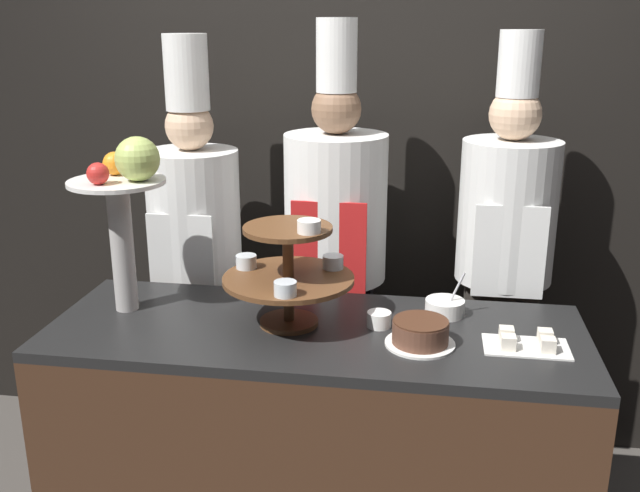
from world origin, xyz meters
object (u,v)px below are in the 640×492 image
cake_square_tray (526,343)px  chef_left (196,251)px  fruit_pedestal (125,194)px  cake_round (420,333)px  tiered_stand (289,270)px  cup_white (379,319)px  serving_bowl_far (445,307)px  chef_center_left (335,250)px  chef_center_right (504,257)px

cake_square_tray → chef_left: chef_left is taller
fruit_pedestal → cake_round: bearing=-7.9°
tiered_stand → cup_white: tiered_stand is taller
cake_square_tray → serving_bowl_far: (-0.25, 0.23, 0.01)m
fruit_pedestal → chef_center_left: size_ratio=0.32×
tiered_stand → serving_bowl_far: bearing=17.6°
tiered_stand → fruit_pedestal: bearing=175.4°
serving_bowl_far → cake_round: bearing=-107.1°
fruit_pedestal → serving_bowl_far: size_ratio=3.88×
fruit_pedestal → cake_round: fruit_pedestal is taller
fruit_pedestal → cake_round: size_ratio=2.78×
chef_center_right → chef_center_left: bearing=-180.0°
chef_left → chef_center_right: size_ratio=0.99×
tiered_stand → chef_center_left: chef_center_left is taller
cake_round → chef_center_left: chef_center_left is taller
cake_round → cup_white: bearing=138.7°
cup_white → chef_center_right: (0.44, 0.52, 0.07)m
tiered_stand → chef_center_right: bearing=36.7°
chef_center_left → cup_white: bearing=-67.4°
tiered_stand → fruit_pedestal: fruit_pedestal is taller
tiered_stand → chef_center_left: bearing=81.9°
tiered_stand → cake_round: bearing=-12.1°
cup_white → cake_square_tray: same height
chef_center_left → cake_square_tray: bearing=-42.1°
serving_bowl_far → chef_left: 1.08m
cake_round → chef_center_left: bearing=118.9°
cup_white → chef_center_left: size_ratio=0.04×
serving_bowl_far → chef_center_right: 0.45m
serving_bowl_far → chef_left: chef_left is taller
chef_center_left → fruit_pedestal: bearing=-141.8°
cake_round → chef_center_right: chef_center_right is taller
chef_left → serving_bowl_far: bearing=-20.9°
tiered_stand → cup_white: bearing=5.4°
cake_square_tray → serving_bowl_far: size_ratio=1.66×
cup_white → chef_center_left: (-0.22, 0.52, 0.07)m
fruit_pedestal → chef_center_left: bearing=38.2°
chef_left → chef_center_left: 0.58m
cake_round → chef_center_left: 0.73m
cup_white → serving_bowl_far: (0.21, 0.13, 0.00)m
fruit_pedestal → cup_white: bearing=-1.2°
fruit_pedestal → cup_white: fruit_pedestal is taller
cup_white → chef_center_right: bearing=49.8°
cup_white → chef_left: 0.95m
tiered_stand → chef_center_right: (0.73, 0.55, -0.10)m
cake_square_tray → chef_center_left: 0.91m
cup_white → fruit_pedestal: bearing=178.8°
cake_round → serving_bowl_far: bearing=72.9°
fruit_pedestal → chef_left: (0.06, 0.50, -0.35)m
fruit_pedestal → cake_square_tray: bearing=-4.7°
cake_round → chef_center_right: (0.30, 0.64, 0.05)m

